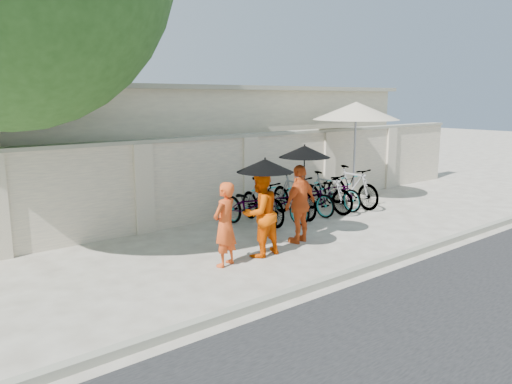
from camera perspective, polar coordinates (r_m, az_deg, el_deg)
ground at (r=9.60m, az=1.31°, el=-7.43°), size 80.00×80.00×0.00m
kerb at (r=8.44m, az=8.94°, el=-9.75°), size 40.00×0.16×0.12m
compound_wall at (r=12.43m, az=-4.76°, el=1.49°), size 20.00×0.30×2.00m
building_behind at (r=16.09m, az=-9.57°, el=5.64°), size 14.00×6.00×3.20m
monk_left at (r=8.93m, az=-3.58°, el=-3.71°), size 0.65×0.54×1.53m
monk_center at (r=9.46m, az=0.47°, el=-2.44°), size 0.86×0.69×1.67m
parasol_center at (r=9.27m, az=1.04°, el=3.04°), size 1.07×1.07×0.93m
monk_right at (r=10.40m, az=5.07°, el=-1.35°), size 1.02×0.57×1.64m
parasol_right at (r=10.18m, az=5.57°, el=4.63°), size 1.05×1.05×1.11m
patio_umbrella at (r=14.37m, az=11.36°, el=8.96°), size 2.74×2.74×2.87m
bike_0 at (r=11.54m, az=-0.75°, el=-1.67°), size 0.69×1.96×1.03m
bike_1 at (r=11.97m, az=0.73°, el=-1.06°), size 0.70×1.85×1.09m
bike_2 at (r=12.23m, az=2.94°, el=-1.20°), size 0.81×1.83×0.93m
bike_3 at (r=12.63m, az=4.35°, el=-0.39°), size 0.76×1.91×1.12m
bike_4 at (r=13.02m, az=5.97°, el=-0.50°), size 0.73×1.81×0.93m
bike_5 at (r=13.27m, az=8.01°, el=-0.03°), size 0.60×1.81×1.07m
bike_6 at (r=13.75m, az=9.03°, el=0.06°), size 0.66×1.81×0.95m
bike_7 at (r=14.02m, az=10.92°, el=0.61°), size 0.62×1.92×1.14m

